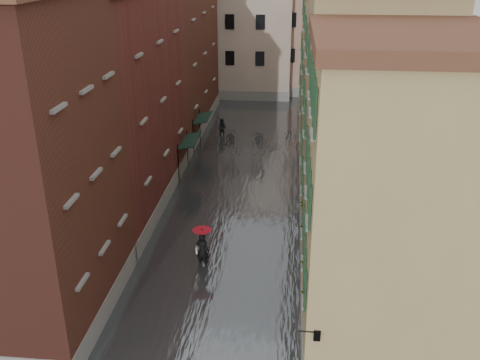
% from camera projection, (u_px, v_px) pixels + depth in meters
% --- Properties ---
extents(ground, '(120.00, 120.00, 0.00)m').
position_uv_depth(ground, '(211.00, 295.00, 24.09)').
color(ground, slate).
rests_on(ground, ground).
extents(floodwater, '(10.00, 60.00, 0.20)m').
position_uv_depth(floodwater, '(240.00, 180.00, 35.94)').
color(floodwater, '#4B5053').
rests_on(floodwater, ground).
extents(building_left_near, '(6.00, 8.00, 13.00)m').
position_uv_depth(building_left_near, '(18.00, 173.00, 20.33)').
color(building_left_near, brown).
rests_on(building_left_near, ground).
extents(building_left_mid, '(6.00, 14.00, 12.50)m').
position_uv_depth(building_left_mid, '(111.00, 104.00, 30.49)').
color(building_left_mid, '#5A261C').
rests_on(building_left_mid, ground).
extents(building_left_far, '(6.00, 16.00, 14.00)m').
position_uv_depth(building_left_far, '(168.00, 47.00, 43.92)').
color(building_left_far, brown).
rests_on(building_left_far, ground).
extents(building_right_near, '(6.00, 8.00, 11.50)m').
position_uv_depth(building_right_near, '(391.00, 206.00, 19.37)').
color(building_right_near, tan).
rests_on(building_right_near, ground).
extents(building_right_mid, '(6.00, 14.00, 13.00)m').
position_uv_depth(building_right_mid, '(360.00, 106.00, 29.14)').
color(building_right_mid, tan).
rests_on(building_right_mid, ground).
extents(building_right_far, '(6.00, 16.00, 11.50)m').
position_uv_depth(building_right_far, '(339.00, 66.00, 43.16)').
color(building_right_far, tan).
rests_on(building_right_far, ground).
extents(building_end_cream, '(12.00, 9.00, 13.00)m').
position_uv_depth(building_end_cream, '(235.00, 31.00, 56.57)').
color(building_end_cream, beige).
rests_on(building_end_cream, ground).
extents(building_end_pink, '(10.00, 9.00, 12.00)m').
position_uv_depth(building_end_pink, '(319.00, 35.00, 57.79)').
color(building_end_pink, tan).
rests_on(building_end_pink, ground).
extents(awning_near, '(1.09, 3.20, 2.80)m').
position_uv_depth(awning_near, '(189.00, 142.00, 35.96)').
color(awning_near, black).
rests_on(awning_near, ground).
extents(awning_far, '(1.09, 3.00, 2.80)m').
position_uv_depth(awning_far, '(202.00, 119.00, 40.92)').
color(awning_far, black).
rests_on(awning_far, ground).
extents(wall_lantern, '(0.71, 0.22, 0.35)m').
position_uv_depth(wall_lantern, '(316.00, 335.00, 17.03)').
color(wall_lantern, black).
rests_on(wall_lantern, ground).
extents(window_planters, '(0.59, 8.10, 0.84)m').
position_uv_depth(window_planters, '(307.00, 238.00, 21.75)').
color(window_planters, brown).
rests_on(window_planters, ground).
extents(pedestrian_main, '(0.95, 0.95, 2.06)m').
position_uv_depth(pedestrian_main, '(202.00, 245.00, 25.73)').
color(pedestrian_main, black).
rests_on(pedestrian_main, ground).
extents(pedestrian_far, '(0.95, 0.83, 1.64)m').
position_uv_depth(pedestrian_far, '(222.00, 128.00, 44.13)').
color(pedestrian_far, black).
rests_on(pedestrian_far, ground).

